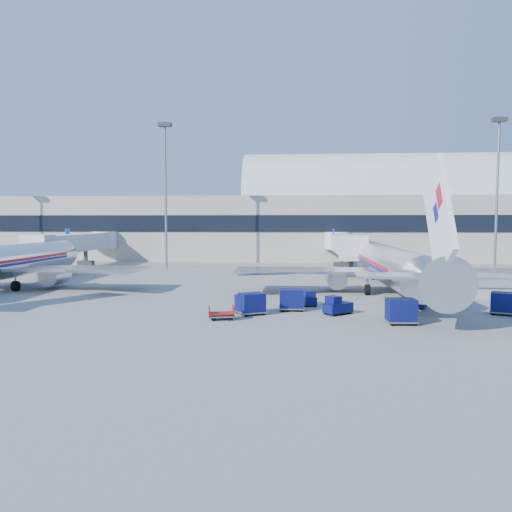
# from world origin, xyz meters

# --- Properties ---
(ground) EXTENTS (260.00, 260.00, 0.00)m
(ground) POSITION_xyz_m (0.00, 0.00, 0.00)
(ground) COLOR gray
(ground) RESTS_ON ground
(terminal) EXTENTS (170.00, 28.15, 21.00)m
(terminal) POSITION_xyz_m (-13.60, 55.96, 7.52)
(terminal) COLOR #B2AA9E
(terminal) RESTS_ON ground
(airliner_main) EXTENTS (32.00, 37.26, 12.07)m
(airliner_main) POSITION_xyz_m (10.00, 4.51, 2.93)
(airliner_main) COLOR silver
(airliner_main) RESTS_ON ground
(jetbridge_near) EXTENTS (4.40, 27.50, 6.25)m
(jetbridge_near) POSITION_xyz_m (7.60, 30.81, 3.93)
(jetbridge_near) COLOR silver
(jetbridge_near) RESTS_ON ground
(jetbridge_mid) EXTENTS (4.40, 27.50, 6.25)m
(jetbridge_mid) POSITION_xyz_m (-34.40, 30.81, 3.93)
(jetbridge_mid) COLOR silver
(jetbridge_mid) RESTS_ON ground
(mast_west) EXTENTS (2.00, 1.20, 22.60)m
(mast_west) POSITION_xyz_m (-20.00, 30.00, 14.79)
(mast_west) COLOR slate
(mast_west) RESTS_ON ground
(mast_east) EXTENTS (2.00, 1.20, 22.60)m
(mast_east) POSITION_xyz_m (30.00, 30.00, 14.79)
(mast_east) COLOR slate
(mast_east) RESTS_ON ground
(barrier_near) EXTENTS (3.00, 0.55, 0.90)m
(barrier_near) POSITION_xyz_m (18.00, 2.00, 0.45)
(barrier_near) COLOR #9E9E96
(barrier_near) RESTS_ON ground
(tug_lead) EXTENTS (2.53, 2.37, 1.52)m
(tug_lead) POSITION_xyz_m (3.45, -7.26, 0.69)
(tug_lead) COLOR #090E4A
(tug_lead) RESTS_ON ground
(tug_right) EXTENTS (2.30, 1.88, 1.34)m
(tug_right) POSITION_xyz_m (10.09, -3.88, 0.61)
(tug_right) COLOR #090E4A
(tug_right) RESTS_ON ground
(tug_left) EXTENTS (1.50, 2.27, 1.36)m
(tug_left) POSITION_xyz_m (1.31, -3.19, 0.62)
(tug_left) COLOR #090E4A
(tug_left) RESTS_ON ground
(cart_train_a) EXTENTS (2.11, 1.65, 1.80)m
(cart_train_a) POSITION_xyz_m (-0.18, -5.79, 0.96)
(cart_train_a) COLOR #090E4A
(cart_train_a) RESTS_ON ground
(cart_train_b) EXTENTS (2.43, 2.24, 1.73)m
(cart_train_b) POSITION_xyz_m (-3.29, -7.86, 0.92)
(cart_train_b) COLOR #090E4A
(cart_train_b) RESTS_ON ground
(cart_train_c) EXTENTS (2.17, 2.05, 1.53)m
(cart_train_c) POSITION_xyz_m (-3.70, -7.47, 0.82)
(cart_train_c) COLOR #090E4A
(cart_train_c) RESTS_ON ground
(cart_solo_near) EXTENTS (2.21, 1.75, 1.84)m
(cart_solo_near) POSITION_xyz_m (7.73, -10.68, 0.98)
(cart_solo_near) COLOR #090E4A
(cart_solo_near) RESTS_ON ground
(cart_solo_far) EXTENTS (2.46, 2.22, 1.78)m
(cart_solo_far) POSITION_xyz_m (16.65, -6.35, 0.95)
(cart_solo_far) COLOR #090E4A
(cart_solo_far) RESTS_ON ground
(cart_open_red) EXTENTS (2.16, 1.72, 0.51)m
(cart_open_red) POSITION_xyz_m (-5.40, -9.99, 0.37)
(cart_open_red) COLOR slate
(cart_open_red) RESTS_ON ground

